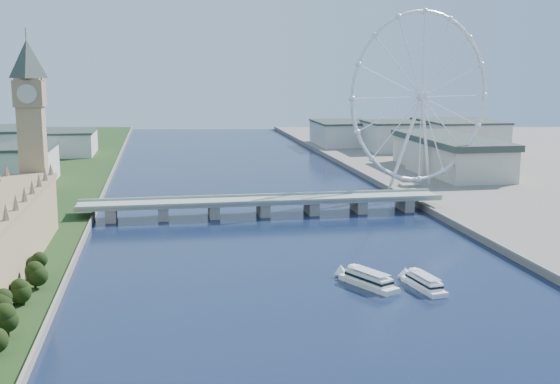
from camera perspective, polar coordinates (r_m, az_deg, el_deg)
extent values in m
cube|color=tan|center=(399.77, -19.42, 2.99)|extent=(13.00, 13.00, 80.00)
cube|color=#937A59|center=(397.33, -19.69, 7.57)|extent=(15.00, 15.00, 14.00)
pyramid|color=#2D3833|center=(397.30, -19.94, 11.60)|extent=(20.02, 20.02, 20.00)
cube|color=gray|center=(425.33, -1.38, -0.73)|extent=(220.00, 22.00, 2.00)
cube|color=gray|center=(423.06, -13.54, -1.74)|extent=(6.00, 20.00, 7.50)
cube|color=gray|center=(422.00, -9.47, -1.62)|extent=(6.00, 20.00, 7.50)
cube|color=gray|center=(423.08, -5.40, -1.49)|extent=(6.00, 20.00, 7.50)
cube|color=gray|center=(426.26, -1.38, -1.36)|extent=(6.00, 20.00, 7.50)
cube|color=gray|center=(431.51, 2.57, -1.22)|extent=(6.00, 20.00, 7.50)
cube|color=gray|center=(438.76, 6.40, -1.09)|extent=(6.00, 20.00, 7.50)
cube|color=gray|center=(447.90, 10.09, -0.95)|extent=(6.00, 20.00, 7.50)
torus|color=silver|center=(502.12, 11.45, 7.59)|extent=(113.60, 39.12, 118.60)
cylinder|color=silver|center=(502.12, 11.45, 7.59)|extent=(7.25, 6.61, 6.00)
cube|color=gray|center=(517.06, 10.49, 0.55)|extent=(14.00, 10.00, 2.00)
cube|color=beige|center=(557.19, -19.93, 2.05)|extent=(40.00, 60.00, 26.00)
cube|color=beige|center=(722.81, -16.81, 3.81)|extent=(50.00, 70.00, 22.00)
cube|color=beige|center=(737.18, 9.40, 4.46)|extent=(60.00, 60.00, 28.00)
cube|color=beige|center=(740.53, 14.32, 4.38)|extent=(70.00, 90.00, 30.00)
cube|color=beige|center=(782.89, 5.19, 4.74)|extent=(60.00, 80.00, 24.00)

